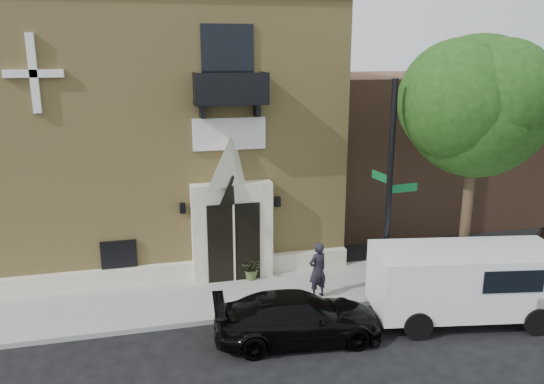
{
  "coord_description": "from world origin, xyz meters",
  "views": [
    {
      "loc": [
        -3.65,
        -13.39,
        7.39
      ],
      "look_at": [
        0.15,
        2.0,
        3.18
      ],
      "focal_mm": 35.0,
      "sensor_mm": 36.0,
      "label": 1
    }
  ],
  "objects_px": {
    "black_sedan": "(298,318)",
    "street_sign": "(389,192)",
    "dumpster": "(439,263)",
    "cargo_van": "(472,281)",
    "pedestrian_near": "(318,270)",
    "fire_hydrant": "(428,279)"
  },
  "relations": [
    {
      "from": "black_sedan",
      "to": "street_sign",
      "type": "relative_size",
      "value": 0.68
    },
    {
      "from": "black_sedan",
      "to": "dumpster",
      "type": "xyz_separation_m",
      "value": [
        5.47,
        2.28,
        0.08
      ]
    },
    {
      "from": "cargo_van",
      "to": "pedestrian_near",
      "type": "xyz_separation_m",
      "value": [
        -3.85,
        2.08,
        -0.15
      ]
    },
    {
      "from": "pedestrian_near",
      "to": "street_sign",
      "type": "bearing_deg",
      "value": 147.87
    },
    {
      "from": "street_sign",
      "to": "fire_hydrant",
      "type": "bearing_deg",
      "value": -7.21
    },
    {
      "from": "dumpster",
      "to": "pedestrian_near",
      "type": "bearing_deg",
      "value": 169.67
    },
    {
      "from": "cargo_van",
      "to": "pedestrian_near",
      "type": "bearing_deg",
      "value": 161.39
    },
    {
      "from": "fire_hydrant",
      "to": "street_sign",
      "type": "bearing_deg",
      "value": 179.13
    },
    {
      "from": "black_sedan",
      "to": "dumpster",
      "type": "bearing_deg",
      "value": -62.75
    },
    {
      "from": "cargo_van",
      "to": "pedestrian_near",
      "type": "relative_size",
      "value": 3.11
    },
    {
      "from": "street_sign",
      "to": "fire_hydrant",
      "type": "xyz_separation_m",
      "value": [
        1.47,
        -0.02,
        -2.89
      ]
    },
    {
      "from": "dumpster",
      "to": "pedestrian_near",
      "type": "relative_size",
      "value": 1.09
    },
    {
      "from": "cargo_van",
      "to": "street_sign",
      "type": "height_order",
      "value": "street_sign"
    },
    {
      "from": "dumpster",
      "to": "fire_hydrant",
      "type": "bearing_deg",
      "value": -152.0
    },
    {
      "from": "fire_hydrant",
      "to": "pedestrian_near",
      "type": "distance_m",
      "value": 3.51
    },
    {
      "from": "street_sign",
      "to": "pedestrian_near",
      "type": "bearing_deg",
      "value": 161.1
    },
    {
      "from": "street_sign",
      "to": "black_sedan",
      "type": "bearing_deg",
      "value": -160.1
    },
    {
      "from": "fire_hydrant",
      "to": "dumpster",
      "type": "bearing_deg",
      "value": 41.94
    },
    {
      "from": "dumpster",
      "to": "cargo_van",
      "type": "bearing_deg",
      "value": -113.91
    },
    {
      "from": "fire_hydrant",
      "to": "dumpster",
      "type": "xyz_separation_m",
      "value": [
        0.82,
        0.73,
        0.17
      ]
    },
    {
      "from": "street_sign",
      "to": "pedestrian_near",
      "type": "distance_m",
      "value": 3.16
    },
    {
      "from": "pedestrian_near",
      "to": "dumpster",
      "type": "bearing_deg",
      "value": 164.03
    }
  ]
}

